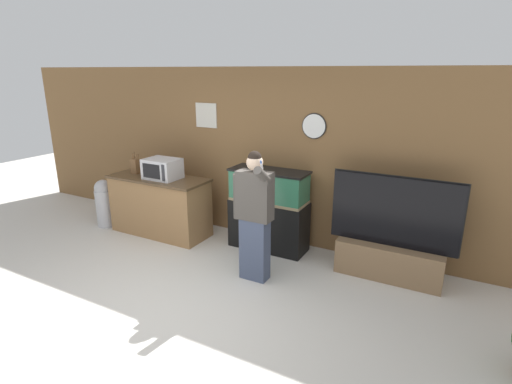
{
  "coord_description": "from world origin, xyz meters",
  "views": [
    {
      "loc": [
        2.72,
        -2.83,
        2.55
      ],
      "look_at": [
        0.39,
        1.47,
        1.05
      ],
      "focal_mm": 28.0,
      "sensor_mm": 36.0,
      "label": 1
    }
  ],
  "objects_px": {
    "aquarium_on_stand": "(269,210)",
    "trash_bin": "(105,202)",
    "knife_block": "(135,166)",
    "counter_island": "(160,205)",
    "person_standing": "(254,215)",
    "microwave": "(162,169)",
    "tv_on_stand": "(390,249)"
  },
  "relations": [
    {
      "from": "microwave",
      "to": "aquarium_on_stand",
      "type": "height_order",
      "value": "microwave"
    },
    {
      "from": "knife_block",
      "to": "trash_bin",
      "type": "bearing_deg",
      "value": -157.02
    },
    {
      "from": "microwave",
      "to": "tv_on_stand",
      "type": "distance_m",
      "value": 3.5
    },
    {
      "from": "tv_on_stand",
      "to": "counter_island",
      "type": "bearing_deg",
      "value": -175.94
    },
    {
      "from": "microwave",
      "to": "knife_block",
      "type": "height_order",
      "value": "knife_block"
    },
    {
      "from": "aquarium_on_stand",
      "to": "person_standing",
      "type": "height_order",
      "value": "person_standing"
    },
    {
      "from": "aquarium_on_stand",
      "to": "tv_on_stand",
      "type": "xyz_separation_m",
      "value": [
        1.75,
        -0.06,
        -0.21
      ]
    },
    {
      "from": "microwave",
      "to": "trash_bin",
      "type": "relative_size",
      "value": 0.66
    },
    {
      "from": "counter_island",
      "to": "knife_block",
      "type": "bearing_deg",
      "value": 177.04
    },
    {
      "from": "aquarium_on_stand",
      "to": "tv_on_stand",
      "type": "distance_m",
      "value": 1.76
    },
    {
      "from": "counter_island",
      "to": "microwave",
      "type": "height_order",
      "value": "microwave"
    },
    {
      "from": "microwave",
      "to": "knife_block",
      "type": "xyz_separation_m",
      "value": [
        -0.61,
        0.04,
        -0.03
      ]
    },
    {
      "from": "trash_bin",
      "to": "knife_block",
      "type": "bearing_deg",
      "value": 22.98
    },
    {
      "from": "aquarium_on_stand",
      "to": "microwave",
      "type": "bearing_deg",
      "value": -168.78
    },
    {
      "from": "counter_island",
      "to": "person_standing",
      "type": "distance_m",
      "value": 2.16
    },
    {
      "from": "counter_island",
      "to": "microwave",
      "type": "relative_size",
      "value": 3.1
    },
    {
      "from": "microwave",
      "to": "trash_bin",
      "type": "xyz_separation_m",
      "value": [
        -1.16,
        -0.19,
        -0.68
      ]
    },
    {
      "from": "microwave",
      "to": "trash_bin",
      "type": "distance_m",
      "value": 1.35
    },
    {
      "from": "counter_island",
      "to": "trash_bin",
      "type": "height_order",
      "value": "counter_island"
    },
    {
      "from": "counter_island",
      "to": "tv_on_stand",
      "type": "bearing_deg",
      "value": 4.06
    },
    {
      "from": "counter_island",
      "to": "person_standing",
      "type": "bearing_deg",
      "value": -15.99
    },
    {
      "from": "counter_island",
      "to": "knife_block",
      "type": "xyz_separation_m",
      "value": [
        -0.5,
        0.03,
        0.59
      ]
    },
    {
      "from": "knife_block",
      "to": "tv_on_stand",
      "type": "bearing_deg",
      "value": 3.2
    },
    {
      "from": "tv_on_stand",
      "to": "person_standing",
      "type": "xyz_separation_m",
      "value": [
        -1.5,
        -0.84,
        0.47
      ]
    },
    {
      "from": "aquarium_on_stand",
      "to": "trash_bin",
      "type": "relative_size",
      "value": 1.49
    },
    {
      "from": "aquarium_on_stand",
      "to": "person_standing",
      "type": "xyz_separation_m",
      "value": [
        0.25,
        -0.9,
        0.26
      ]
    },
    {
      "from": "trash_bin",
      "to": "microwave",
      "type": "bearing_deg",
      "value": 9.2
    },
    {
      "from": "counter_island",
      "to": "aquarium_on_stand",
      "type": "distance_m",
      "value": 1.83
    },
    {
      "from": "knife_block",
      "to": "counter_island",
      "type": "bearing_deg",
      "value": -2.96
    },
    {
      "from": "person_standing",
      "to": "trash_bin",
      "type": "distance_m",
      "value": 3.14
    },
    {
      "from": "microwave",
      "to": "knife_block",
      "type": "distance_m",
      "value": 0.62
    },
    {
      "from": "counter_island",
      "to": "trash_bin",
      "type": "relative_size",
      "value": 2.03
    }
  ]
}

